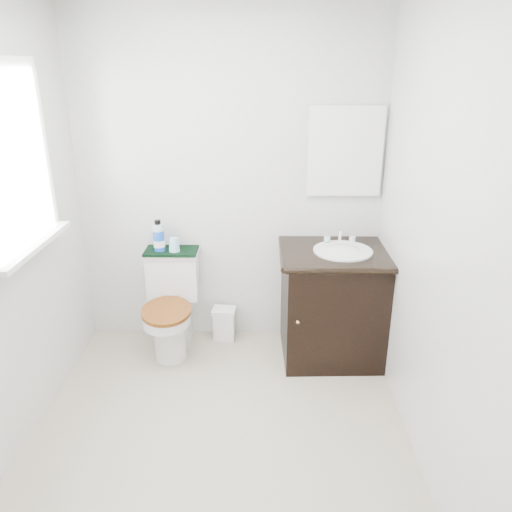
{
  "coord_description": "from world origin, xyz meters",
  "views": [
    {
      "loc": [
        0.26,
        -2.33,
        2.02
      ],
      "look_at": [
        0.2,
        0.75,
        0.83
      ],
      "focal_mm": 35.0,
      "sensor_mm": 36.0,
      "label": 1
    }
  ],
  "objects_px": {
    "mouthwash_bottle": "(159,237)",
    "cup": "(174,245)",
    "trash_bin": "(224,323)",
    "toilet": "(172,308)",
    "vanity": "(335,300)"
  },
  "relations": [
    {
      "from": "trash_bin",
      "to": "mouthwash_bottle",
      "type": "relative_size",
      "value": 1.12
    },
    {
      "from": "mouthwash_bottle",
      "to": "toilet",
      "type": "bearing_deg",
      "value": -51.61
    },
    {
      "from": "toilet",
      "to": "trash_bin",
      "type": "height_order",
      "value": "toilet"
    },
    {
      "from": "vanity",
      "to": "mouthwash_bottle",
      "type": "bearing_deg",
      "value": 172.3
    },
    {
      "from": "toilet",
      "to": "cup",
      "type": "height_order",
      "value": "cup"
    },
    {
      "from": "toilet",
      "to": "vanity",
      "type": "height_order",
      "value": "vanity"
    },
    {
      "from": "vanity",
      "to": "toilet",
      "type": "bearing_deg",
      "value": 176.72
    },
    {
      "from": "vanity",
      "to": "cup",
      "type": "height_order",
      "value": "vanity"
    },
    {
      "from": "vanity",
      "to": "trash_bin",
      "type": "relative_size",
      "value": 3.56
    },
    {
      "from": "mouthwash_bottle",
      "to": "cup",
      "type": "relative_size",
      "value": 2.32
    },
    {
      "from": "trash_bin",
      "to": "cup",
      "type": "bearing_deg",
      "value": -173.5
    },
    {
      "from": "toilet",
      "to": "mouthwash_bottle",
      "type": "distance_m",
      "value": 0.54
    },
    {
      "from": "mouthwash_bottle",
      "to": "cup",
      "type": "height_order",
      "value": "mouthwash_bottle"
    },
    {
      "from": "trash_bin",
      "to": "toilet",
      "type": "bearing_deg",
      "value": -161.2
    },
    {
      "from": "vanity",
      "to": "mouthwash_bottle",
      "type": "xyz_separation_m",
      "value": [
        -1.28,
        0.17,
        0.42
      ]
    }
  ]
}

